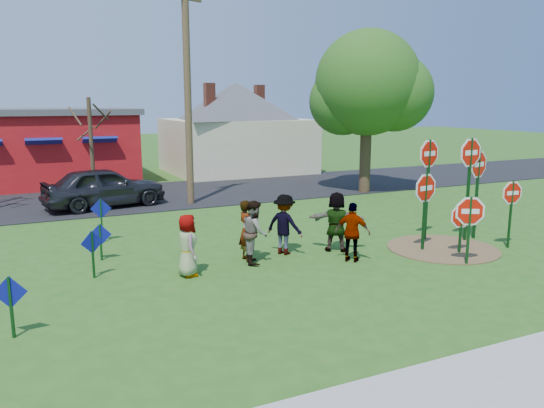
{
  "coord_description": "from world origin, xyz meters",
  "views": [
    {
      "loc": [
        -6.44,
        -12.44,
        4.24
      ],
      "look_at": [
        0.02,
        1.26,
        1.32
      ],
      "focal_mm": 35.0,
      "sensor_mm": 36.0,
      "label": 1
    }
  ],
  "objects_px": {
    "stop_sign_a": "(470,216)",
    "person_a": "(187,245)",
    "stop_sign_d": "(478,172)",
    "suv": "(104,187)",
    "stop_sign_c": "(470,165)",
    "leafy_tree": "(370,89)",
    "stop_sign_b": "(429,164)",
    "utility_pole": "(187,84)",
    "person_b": "(246,231)"
  },
  "relations": [
    {
      "from": "stop_sign_b",
      "to": "leafy_tree",
      "type": "distance_m",
      "value": 9.19
    },
    {
      "from": "person_a",
      "to": "utility_pole",
      "type": "distance_m",
      "value": 10.34
    },
    {
      "from": "stop_sign_b",
      "to": "stop_sign_d",
      "type": "xyz_separation_m",
      "value": [
        1.55,
        -0.49,
        -0.29
      ]
    },
    {
      "from": "stop_sign_c",
      "to": "leafy_tree",
      "type": "distance_m",
      "value": 9.41
    },
    {
      "from": "leafy_tree",
      "to": "stop_sign_c",
      "type": "bearing_deg",
      "value": -105.82
    },
    {
      "from": "person_a",
      "to": "utility_pole",
      "type": "relative_size",
      "value": 0.17
    },
    {
      "from": "suv",
      "to": "stop_sign_a",
      "type": "bearing_deg",
      "value": -158.22
    },
    {
      "from": "stop_sign_c",
      "to": "suv",
      "type": "relative_size",
      "value": 0.7
    },
    {
      "from": "stop_sign_d",
      "to": "suv",
      "type": "xyz_separation_m",
      "value": [
        -9.81,
        10.06,
        -1.25
      ]
    },
    {
      "from": "stop_sign_d",
      "to": "person_b",
      "type": "height_order",
      "value": "stop_sign_d"
    },
    {
      "from": "person_a",
      "to": "person_b",
      "type": "bearing_deg",
      "value": -71.11
    },
    {
      "from": "utility_pole",
      "to": "leafy_tree",
      "type": "bearing_deg",
      "value": -4.86
    },
    {
      "from": "leafy_tree",
      "to": "person_a",
      "type": "bearing_deg",
      "value": -143.35
    },
    {
      "from": "stop_sign_d",
      "to": "utility_pole",
      "type": "height_order",
      "value": "utility_pole"
    },
    {
      "from": "person_a",
      "to": "stop_sign_d",
      "type": "bearing_deg",
      "value": -90.91
    },
    {
      "from": "stop_sign_a",
      "to": "leafy_tree",
      "type": "bearing_deg",
      "value": 95.3
    },
    {
      "from": "stop_sign_b",
      "to": "person_b",
      "type": "xyz_separation_m",
      "value": [
        -5.85,
        0.38,
        -1.56
      ]
    },
    {
      "from": "utility_pole",
      "to": "stop_sign_a",
      "type": "bearing_deg",
      "value": -69.83
    },
    {
      "from": "suv",
      "to": "leafy_tree",
      "type": "xyz_separation_m",
      "value": [
        11.79,
        -1.45,
        3.98
      ]
    },
    {
      "from": "person_a",
      "to": "stop_sign_c",
      "type": "bearing_deg",
      "value": -91.83
    },
    {
      "from": "stop_sign_b",
      "to": "stop_sign_c",
      "type": "xyz_separation_m",
      "value": [
        1.06,
        -0.62,
        -0.04
      ]
    },
    {
      "from": "stop_sign_c",
      "to": "suv",
      "type": "bearing_deg",
      "value": 127.46
    },
    {
      "from": "stop_sign_a",
      "to": "person_b",
      "type": "height_order",
      "value": "stop_sign_a"
    },
    {
      "from": "stop_sign_a",
      "to": "stop_sign_d",
      "type": "relative_size",
      "value": 0.67
    },
    {
      "from": "stop_sign_a",
      "to": "person_a",
      "type": "distance_m",
      "value": 7.31
    },
    {
      "from": "stop_sign_a",
      "to": "stop_sign_c",
      "type": "distance_m",
      "value": 2.78
    },
    {
      "from": "stop_sign_c",
      "to": "utility_pole",
      "type": "bearing_deg",
      "value": 117.15
    },
    {
      "from": "person_b",
      "to": "utility_pole",
      "type": "bearing_deg",
      "value": -8.95
    },
    {
      "from": "person_a",
      "to": "suv",
      "type": "height_order",
      "value": "suv"
    },
    {
      "from": "stop_sign_c",
      "to": "stop_sign_d",
      "type": "bearing_deg",
      "value": 9.06
    },
    {
      "from": "person_a",
      "to": "stop_sign_b",
      "type": "bearing_deg",
      "value": -87.58
    },
    {
      "from": "stop_sign_a",
      "to": "utility_pole",
      "type": "relative_size",
      "value": 0.21
    },
    {
      "from": "stop_sign_b",
      "to": "suv",
      "type": "relative_size",
      "value": 0.69
    },
    {
      "from": "stop_sign_a",
      "to": "stop_sign_c",
      "type": "height_order",
      "value": "stop_sign_c"
    },
    {
      "from": "person_b",
      "to": "leafy_tree",
      "type": "distance_m",
      "value": 12.81
    },
    {
      "from": "stop_sign_d",
      "to": "leafy_tree",
      "type": "relative_size",
      "value": 0.39
    },
    {
      "from": "stop_sign_c",
      "to": "suv",
      "type": "distance_m",
      "value": 13.89
    },
    {
      "from": "person_b",
      "to": "leafy_tree",
      "type": "height_order",
      "value": "leafy_tree"
    },
    {
      "from": "stop_sign_b",
      "to": "stop_sign_c",
      "type": "bearing_deg",
      "value": -40.82
    },
    {
      "from": "person_a",
      "to": "suv",
      "type": "xyz_separation_m",
      "value": [
        -0.6,
        9.78,
        0.08
      ]
    },
    {
      "from": "stop_sign_a",
      "to": "person_a",
      "type": "relative_size",
      "value": 1.27
    },
    {
      "from": "person_b",
      "to": "stop_sign_b",
      "type": "bearing_deg",
      "value": -96.14
    },
    {
      "from": "stop_sign_c",
      "to": "person_a",
      "type": "distance_m",
      "value": 8.87
    },
    {
      "from": "utility_pole",
      "to": "stop_sign_d",
      "type": "bearing_deg",
      "value": -55.4
    },
    {
      "from": "stop_sign_a",
      "to": "stop_sign_b",
      "type": "distance_m",
      "value": 2.8
    },
    {
      "from": "utility_pole",
      "to": "person_b",
      "type": "bearing_deg",
      "value": -96.52
    },
    {
      "from": "stop_sign_d",
      "to": "suv",
      "type": "height_order",
      "value": "stop_sign_d"
    },
    {
      "from": "stop_sign_b",
      "to": "person_b",
      "type": "bearing_deg",
      "value": 165.75
    },
    {
      "from": "stop_sign_d",
      "to": "leafy_tree",
      "type": "distance_m",
      "value": 9.25
    },
    {
      "from": "person_b",
      "to": "utility_pole",
      "type": "height_order",
      "value": "utility_pole"
    }
  ]
}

